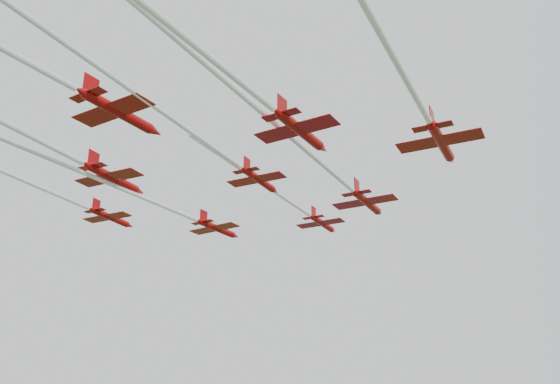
# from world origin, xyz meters

# --- Properties ---
(jet_lead) EXTENTS (17.94, 42.27, 2.48)m
(jet_lead) POSITION_xyz_m (-0.86, 8.59, 50.51)
(jet_lead) COLOR #9C0708
(jet_row2_left) EXTENTS (28.33, 56.99, 2.61)m
(jet_row2_left) POSITION_xyz_m (-21.37, -3.21, 48.35)
(jet_row2_left) COLOR #9C0708
(jet_row2_right) EXTENTS (24.64, 59.09, 2.82)m
(jet_row2_right) POSITION_xyz_m (4.54, -12.09, 48.54)
(jet_row2_right) COLOR #9C0708
(jet_row3_left) EXTENTS (24.48, 64.32, 2.47)m
(jet_row3_left) POSITION_xyz_m (-36.90, -12.10, 49.08)
(jet_row3_left) COLOR #9C0708
(jet_row3_mid) EXTENTS (20.60, 51.96, 2.45)m
(jet_row3_mid) POSITION_xyz_m (-9.14, -19.42, 49.20)
(jet_row3_mid) COLOR #9C0708
(jet_row3_right) EXTENTS (22.99, 60.43, 2.92)m
(jet_row3_right) POSITION_xyz_m (13.63, -32.11, 48.29)
(jet_row3_right) COLOR #9C0708
(jet_row4_left) EXTENTS (18.11, 44.64, 2.90)m
(jet_row4_left) POSITION_xyz_m (-27.04, -18.66, 49.08)
(jet_row4_left) COLOR #9C0708
(jet_row4_right) EXTENTS (25.64, 55.06, 2.83)m
(jet_row4_right) POSITION_xyz_m (-2.89, -36.23, 47.96)
(jet_row4_right) COLOR #9C0708
(jet_trail_solo) EXTENTS (21.53, 42.26, 2.94)m
(jet_trail_solo) POSITION_xyz_m (-20.27, -35.49, 49.27)
(jet_trail_solo) COLOR #9C0708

